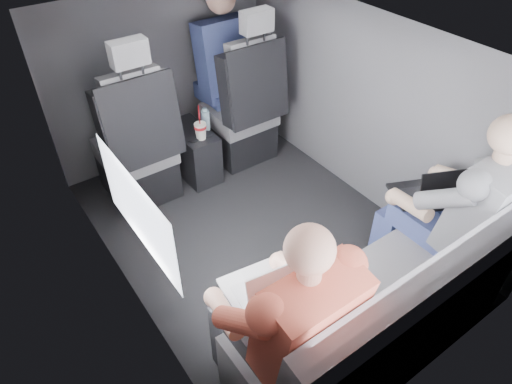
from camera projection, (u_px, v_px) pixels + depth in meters
floor at (259, 235)px, 3.15m from camera, size 2.60×2.60×0.00m
ceiling at (260, 44)px, 2.29m from camera, size 2.60×2.60×0.00m
panel_left at (116, 214)px, 2.31m from camera, size 0.02×2.60×1.35m
panel_right at (366, 111)px, 3.12m from camera, size 0.02×2.60×1.35m
panel_front at (162, 77)px, 3.53m from camera, size 1.80×0.02×1.35m
panel_back at (442, 300)px, 1.90m from camera, size 1.80×0.02×1.35m
side_window at (137, 211)px, 1.99m from camera, size 0.02×0.75×0.42m
seatbelt at (256, 76)px, 3.26m from camera, size 0.35×0.11×0.59m
front_seat_left at (138, 152)px, 3.22m from camera, size 0.52×0.58×1.26m
front_seat_right at (244, 115)px, 3.62m from camera, size 0.52×0.58×1.26m
center_console at (194, 152)px, 3.57m from camera, size 0.24×0.48×0.41m
rear_bench at (384, 314)px, 2.28m from camera, size 1.60×0.57×0.92m
soda_cup at (201, 130)px, 3.31m from camera, size 0.09×0.09×0.27m
water_bottle at (206, 120)px, 3.40m from camera, size 0.06×0.06×0.18m
laptop_white at (272, 287)px, 2.00m from camera, size 0.39×0.38×0.26m
laptop_black at (431, 193)px, 2.51m from camera, size 0.40×0.42×0.24m
passenger_rear_left at (284, 319)px, 1.88m from camera, size 0.50×0.62×1.22m
passenger_rear_right at (457, 210)px, 2.39m from camera, size 0.52×0.63×1.25m
passenger_front_right at (224, 61)px, 3.55m from camera, size 0.43×0.43×0.91m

